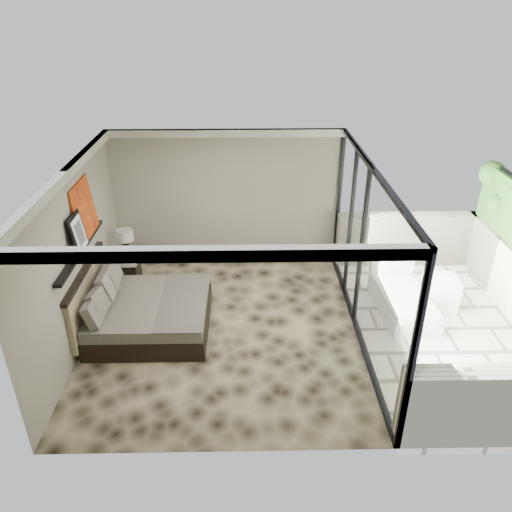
{
  "coord_description": "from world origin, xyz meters",
  "views": [
    {
      "loc": [
        0.41,
        -6.84,
        5.02
      ],
      "look_at": [
        0.55,
        0.4,
        1.21
      ],
      "focal_mm": 35.0,
      "sensor_mm": 36.0,
      "label": 1
    }
  ],
  "objects_px": {
    "table_lamp": "(126,240)",
    "ottoman": "(440,292)",
    "lounger": "(402,300)",
    "bed": "(144,312)",
    "nightstand": "(126,269)"
  },
  "relations": [
    {
      "from": "nightstand",
      "to": "ottoman",
      "type": "relative_size",
      "value": 0.98
    },
    {
      "from": "bed",
      "to": "nightstand",
      "type": "relative_size",
      "value": 3.63
    },
    {
      "from": "table_lamp",
      "to": "lounger",
      "type": "xyz_separation_m",
      "value": [
        5.06,
        -1.15,
        -0.68
      ]
    },
    {
      "from": "nightstand",
      "to": "table_lamp",
      "type": "relative_size",
      "value": 0.97
    },
    {
      "from": "table_lamp",
      "to": "ottoman",
      "type": "xyz_separation_m",
      "value": [
        5.78,
        -1.01,
        -0.6
      ]
    },
    {
      "from": "bed",
      "to": "table_lamp",
      "type": "distance_m",
      "value": 1.81
    },
    {
      "from": "bed",
      "to": "ottoman",
      "type": "distance_m",
      "value": 5.24
    },
    {
      "from": "ottoman",
      "to": "lounger",
      "type": "xyz_separation_m",
      "value": [
        -0.72,
        -0.14,
        -0.08
      ]
    },
    {
      "from": "nightstand",
      "to": "table_lamp",
      "type": "bearing_deg",
      "value": 33.74
    },
    {
      "from": "bed",
      "to": "lounger",
      "type": "relative_size",
      "value": 1.17
    },
    {
      "from": "bed",
      "to": "ottoman",
      "type": "bearing_deg",
      "value": 6.72
    },
    {
      "from": "lounger",
      "to": "bed",
      "type": "bearing_deg",
      "value": -176.91
    },
    {
      "from": "bed",
      "to": "table_lamp",
      "type": "height_order",
      "value": "bed"
    },
    {
      "from": "lounger",
      "to": "nightstand",
      "type": "bearing_deg",
      "value": 165.04
    },
    {
      "from": "ottoman",
      "to": "lounger",
      "type": "relative_size",
      "value": 0.33
    }
  ]
}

